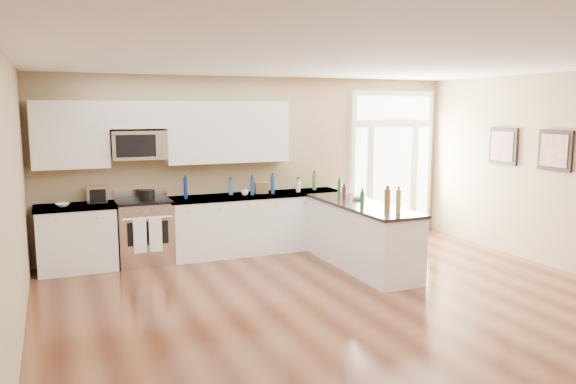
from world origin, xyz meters
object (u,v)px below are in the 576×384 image
at_px(stockpot, 147,195).
at_px(toaster_oven, 97,194).
at_px(peninsula_cabinet, 361,238).
at_px(kitchen_range, 145,232).

relative_size(stockpot, toaster_oven, 0.80).
bearing_deg(peninsula_cabinet, stockpot, 153.24).
xyz_separation_m(kitchen_range, toaster_oven, (-0.64, 0.10, 0.58)).
bearing_deg(toaster_oven, kitchen_range, -6.12).
xyz_separation_m(peninsula_cabinet, kitchen_range, (-2.85, 1.45, 0.04)).
bearing_deg(kitchen_range, peninsula_cabinet, -26.95).
relative_size(peninsula_cabinet, kitchen_range, 2.15).
distance_m(kitchen_range, toaster_oven, 0.87).
xyz_separation_m(stockpot, toaster_oven, (-0.69, 0.14, 0.02)).
relative_size(kitchen_range, stockpot, 4.80).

